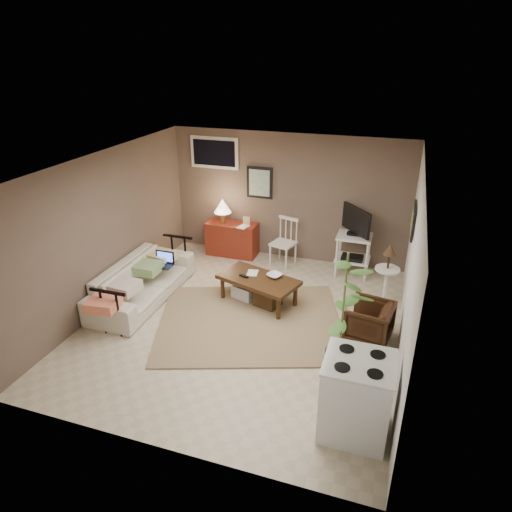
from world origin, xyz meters
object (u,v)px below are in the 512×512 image
(sofa, at_px, (142,276))
(tv_stand, at_px, (354,240))
(side_table, at_px, (388,267))
(potted_plant, at_px, (343,313))
(red_console, at_px, (231,236))
(coffee_table, at_px, (258,288))
(armchair, at_px, (369,320))
(spindle_chair, at_px, (284,244))
(stove, at_px, (356,397))

(sofa, xyz_separation_m, tv_stand, (3.13, 1.95, 0.25))
(side_table, height_order, potted_plant, potted_plant)
(sofa, height_order, red_console, red_console)
(sofa, bearing_deg, potted_plant, -105.78)
(coffee_table, distance_m, armchair, 1.84)
(sofa, bearing_deg, tv_stand, -58.01)
(potted_plant, bearing_deg, side_table, 78.24)
(side_table, bearing_deg, sofa, -163.87)
(sofa, relative_size, red_console, 1.89)
(sofa, relative_size, armchair, 3.46)
(potted_plant, bearing_deg, spindle_chair, 117.18)
(tv_stand, height_order, side_table, tv_stand)
(side_table, bearing_deg, red_console, 161.55)
(tv_stand, relative_size, potted_plant, 0.73)
(coffee_table, bearing_deg, red_console, 123.54)
(red_console, distance_m, armchair, 3.56)
(spindle_chair, xyz_separation_m, side_table, (1.92, -0.89, 0.22))
(coffee_table, xyz_separation_m, red_console, (-1.08, 1.64, 0.13))
(spindle_chair, distance_m, side_table, 2.13)
(coffee_table, xyz_separation_m, tv_stand, (1.30, 1.49, 0.41))
(coffee_table, bearing_deg, side_table, 18.02)
(armchair, bearing_deg, sofa, -80.40)
(red_console, xyz_separation_m, potted_plant, (2.60, -3.04, 0.53))
(armchair, bearing_deg, spindle_chair, -128.52)
(spindle_chair, height_order, side_table, side_table)
(sofa, xyz_separation_m, side_table, (3.76, 1.09, 0.22))
(tv_stand, bearing_deg, spindle_chair, 178.90)
(coffee_table, relative_size, potted_plant, 0.81)
(coffee_table, height_order, sofa, sofa)
(red_console, height_order, spindle_chair, red_console)
(side_table, bearing_deg, coffee_table, -161.98)
(sofa, distance_m, spindle_chair, 2.70)
(spindle_chair, distance_m, stove, 4.17)
(coffee_table, relative_size, red_console, 1.23)
(red_console, bearing_deg, tv_stand, -3.40)
(armchair, xyz_separation_m, stove, (0.03, -1.78, 0.15))
(spindle_chair, bearing_deg, potted_plant, -62.82)
(sofa, xyz_separation_m, armchair, (3.61, -0.01, -0.11))
(armchair, bearing_deg, red_console, -116.51)
(potted_plant, xyz_separation_m, stove, (0.30, -0.85, -0.46))
(spindle_chair, bearing_deg, sofa, -132.89)
(tv_stand, bearing_deg, potted_plant, -85.85)
(stove, bearing_deg, sofa, 153.83)
(red_console, bearing_deg, sofa, -109.48)
(red_console, xyz_separation_m, side_table, (3.02, -1.01, 0.25))
(sofa, distance_m, potted_plant, 3.50)
(coffee_table, height_order, stove, stove)
(spindle_chair, height_order, armchair, spindle_chair)
(side_table, height_order, armchair, side_table)
(tv_stand, bearing_deg, red_console, 176.60)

